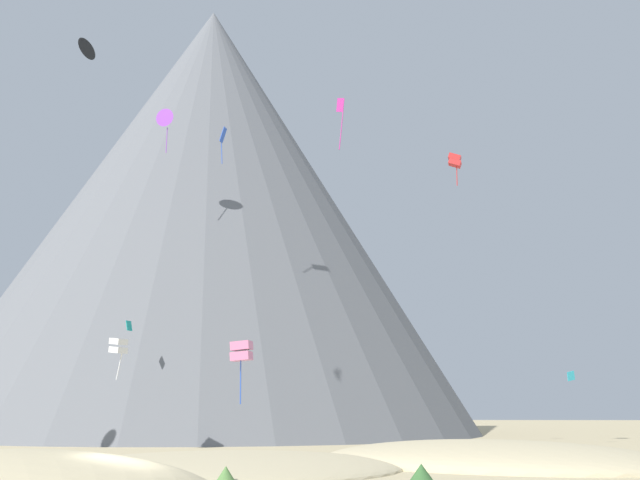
{
  "coord_description": "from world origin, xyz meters",
  "views": [
    {
      "loc": [
        8.32,
        -28.25,
        3.49
      ],
      "look_at": [
        3.54,
        46.41,
        18.29
      ],
      "focal_mm": 47.34,
      "sensor_mm": 36.0,
      "label": 1
    }
  ],
  "objects_px": {
    "rock_massif": "(211,219)",
    "kite_black_high": "(86,49)",
    "kite_blue_high": "(223,138)",
    "kite_red_mid": "(455,161)",
    "bush_mid_center": "(226,477)",
    "kite_magenta_high": "(341,113)",
    "kite_pink_low": "(242,351)",
    "kite_violet_high": "(165,118)",
    "kite_white_low": "(118,346)",
    "bush_far_right": "(19,479)",
    "kite_teal_low": "(129,326)",
    "kite_cyan_low": "(571,376)",
    "bush_low_patch": "(422,477)"
  },
  "relations": [
    {
      "from": "rock_massif",
      "to": "kite_black_high",
      "type": "relative_size",
      "value": 44.15
    },
    {
      "from": "kite_blue_high",
      "to": "kite_red_mid",
      "type": "xyz_separation_m",
      "value": [
        22.79,
        -5.47,
        -4.46
      ]
    },
    {
      "from": "bush_mid_center",
      "to": "kite_red_mid",
      "type": "relative_size",
      "value": 0.4
    },
    {
      "from": "kite_magenta_high",
      "to": "kite_black_high",
      "type": "height_order",
      "value": "kite_black_high"
    },
    {
      "from": "kite_black_high",
      "to": "kite_blue_high",
      "type": "bearing_deg",
      "value": -178.78
    },
    {
      "from": "kite_pink_low",
      "to": "kite_black_high",
      "type": "distance_m",
      "value": 28.2
    },
    {
      "from": "bush_mid_center",
      "to": "kite_violet_high",
      "type": "bearing_deg",
      "value": 108.32
    },
    {
      "from": "kite_white_low",
      "to": "rock_massif",
      "type": "bearing_deg",
      "value": -148.91
    },
    {
      "from": "bush_far_right",
      "to": "kite_red_mid",
      "type": "distance_m",
      "value": 52.16
    },
    {
      "from": "kite_teal_low",
      "to": "kite_black_high",
      "type": "xyz_separation_m",
      "value": [
        -0.47,
        -13.87,
        20.97
      ]
    },
    {
      "from": "kite_red_mid",
      "to": "kite_cyan_low",
      "type": "xyz_separation_m",
      "value": [
        11.12,
        7.28,
        -19.49
      ]
    },
    {
      "from": "rock_massif",
      "to": "kite_red_mid",
      "type": "xyz_separation_m",
      "value": [
        29.29,
        -33.48,
        -2.32
      ]
    },
    {
      "from": "rock_massif",
      "to": "bush_mid_center",
      "type": "bearing_deg",
      "value": -78.1
    },
    {
      "from": "kite_blue_high",
      "to": "kite_cyan_low",
      "type": "height_order",
      "value": "kite_blue_high"
    },
    {
      "from": "kite_white_low",
      "to": "kite_red_mid",
      "type": "bearing_deg",
      "value": 135.87
    },
    {
      "from": "kite_white_low",
      "to": "kite_magenta_high",
      "type": "bearing_deg",
      "value": 131.37
    },
    {
      "from": "bush_low_patch",
      "to": "kite_cyan_low",
      "type": "xyz_separation_m",
      "value": [
        16.83,
        45.42,
        5.82
      ]
    },
    {
      "from": "kite_violet_high",
      "to": "kite_cyan_low",
      "type": "xyz_separation_m",
      "value": [
        40.67,
        -1.02,
        -27.19
      ]
    },
    {
      "from": "kite_pink_low",
      "to": "kite_violet_high",
      "type": "distance_m",
      "value": 38.45
    },
    {
      "from": "kite_blue_high",
      "to": "bush_low_patch",
      "type": "bearing_deg",
      "value": 78.65
    },
    {
      "from": "kite_magenta_high",
      "to": "kite_red_mid",
      "type": "bearing_deg",
      "value": -93.99
    },
    {
      "from": "kite_white_low",
      "to": "kite_magenta_high",
      "type": "xyz_separation_m",
      "value": [
        18.03,
        3.65,
        20.81
      ]
    },
    {
      "from": "rock_massif",
      "to": "kite_red_mid",
      "type": "relative_size",
      "value": 30.49
    },
    {
      "from": "kite_black_high",
      "to": "kite_red_mid",
      "type": "distance_m",
      "value": 33.98
    },
    {
      "from": "bush_low_patch",
      "to": "kite_red_mid",
      "type": "distance_m",
      "value": 46.13
    },
    {
      "from": "kite_blue_high",
      "to": "kite_white_low",
      "type": "xyz_separation_m",
      "value": [
        -5.65,
        -13.6,
        -21.99
      ]
    },
    {
      "from": "bush_low_patch",
      "to": "rock_massif",
      "type": "distance_m",
      "value": 80.31
    },
    {
      "from": "kite_cyan_low",
      "to": "kite_magenta_high",
      "type": "bearing_deg",
      "value": -132.42
    },
    {
      "from": "kite_blue_high",
      "to": "kite_white_low",
      "type": "bearing_deg",
      "value": 34.71
    },
    {
      "from": "kite_white_low",
      "to": "kite_red_mid",
      "type": "xyz_separation_m",
      "value": [
        28.44,
        8.13,
        17.54
      ]
    },
    {
      "from": "bush_mid_center",
      "to": "kite_blue_high",
      "type": "relative_size",
      "value": 0.32
    },
    {
      "from": "bush_mid_center",
      "to": "kite_black_high",
      "type": "distance_m",
      "value": 43.0
    },
    {
      "from": "kite_blue_high",
      "to": "kite_black_high",
      "type": "bearing_deg",
      "value": 34.84
    },
    {
      "from": "kite_red_mid",
      "to": "kite_cyan_low",
      "type": "bearing_deg",
      "value": 131.55
    },
    {
      "from": "bush_far_right",
      "to": "kite_violet_high",
      "type": "distance_m",
      "value": 58.43
    },
    {
      "from": "kite_violet_high",
      "to": "kite_black_high",
      "type": "relative_size",
      "value": 2.35
    },
    {
      "from": "bush_low_patch",
      "to": "kite_pink_low",
      "type": "height_order",
      "value": "kite_pink_low"
    },
    {
      "from": "kite_white_low",
      "to": "kite_black_high",
      "type": "distance_m",
      "value": 24.14
    },
    {
      "from": "bush_low_patch",
      "to": "kite_teal_low",
      "type": "xyz_separation_m",
      "value": [
        -24.43,
        38.52,
        10.23
      ]
    },
    {
      "from": "kite_black_high",
      "to": "kite_cyan_low",
      "type": "height_order",
      "value": "kite_black_high"
    },
    {
      "from": "bush_mid_center",
      "to": "bush_far_right",
      "type": "bearing_deg",
      "value": -171.18
    },
    {
      "from": "kite_magenta_high",
      "to": "bush_mid_center",
      "type": "bearing_deg",
      "value": 146.26
    },
    {
      "from": "kite_white_low",
      "to": "kite_black_high",
      "type": "bearing_deg",
      "value": 7.81
    },
    {
      "from": "bush_far_right",
      "to": "kite_white_low",
      "type": "distance_m",
      "value": 32.71
    },
    {
      "from": "bush_low_patch",
      "to": "rock_massif",
      "type": "height_order",
      "value": "rock_massif"
    },
    {
      "from": "kite_pink_low",
      "to": "kite_white_low",
      "type": "height_order",
      "value": "kite_white_low"
    },
    {
      "from": "bush_far_right",
      "to": "kite_white_low",
      "type": "xyz_separation_m",
      "value": [
        -5.55,
        31.27,
        7.85
      ]
    },
    {
      "from": "bush_mid_center",
      "to": "bush_low_patch",
      "type": "bearing_deg",
      "value": -0.64
    },
    {
      "from": "kite_violet_high",
      "to": "kite_black_high",
      "type": "bearing_deg",
      "value": 97.92
    },
    {
      "from": "rock_massif",
      "to": "kite_pink_low",
      "type": "xyz_separation_m",
      "value": [
        12.32,
        -50.28,
        -20.88
      ]
    }
  ]
}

